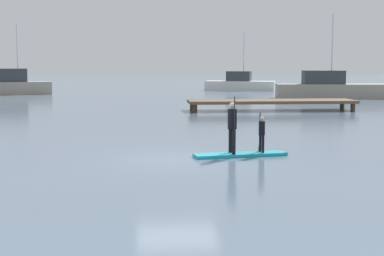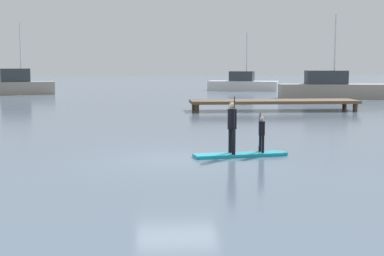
{
  "view_description": "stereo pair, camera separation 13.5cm",
  "coord_description": "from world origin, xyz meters",
  "px_view_note": "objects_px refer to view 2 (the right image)",
  "views": [
    {
      "loc": [
        -1.06,
        -17.55,
        2.95
      ],
      "look_at": [
        0.56,
        1.21,
        0.82
      ],
      "focal_mm": 54.43,
      "sensor_mm": 36.0,
      "label": 1
    },
    {
      "loc": [
        -0.93,
        -17.56,
        2.95
      ],
      "look_at": [
        0.56,
        1.21,
        0.82
      ],
      "focal_mm": 54.43,
      "sensor_mm": 36.0,
      "label": 2
    }
  ],
  "objects_px": {
    "fishing_boat_green_midground": "(8,86)",
    "motor_boat_small_navy": "(243,83)",
    "paddler_adult": "(232,124)",
    "paddleboard_near": "(240,155)",
    "paddler_child_solo": "(262,132)",
    "fishing_boat_white_large": "(334,88)"
  },
  "relations": [
    {
      "from": "paddler_adult",
      "to": "fishing_boat_white_large",
      "type": "distance_m",
      "value": 31.54
    },
    {
      "from": "paddleboard_near",
      "to": "fishing_boat_white_large",
      "type": "bearing_deg",
      "value": 66.55
    },
    {
      "from": "paddler_child_solo",
      "to": "fishing_boat_green_midground",
      "type": "distance_m",
      "value": 40.19
    },
    {
      "from": "paddleboard_near",
      "to": "motor_boat_small_navy",
      "type": "height_order",
      "value": "motor_boat_small_navy"
    },
    {
      "from": "fishing_boat_white_large",
      "to": "motor_boat_small_navy",
      "type": "height_order",
      "value": "fishing_boat_white_large"
    },
    {
      "from": "paddleboard_near",
      "to": "fishing_boat_white_large",
      "type": "distance_m",
      "value": 31.39
    },
    {
      "from": "paddler_child_solo",
      "to": "paddleboard_near",
      "type": "bearing_deg",
      "value": -169.35
    },
    {
      "from": "paddleboard_near",
      "to": "paddler_adult",
      "type": "xyz_separation_m",
      "value": [
        -0.28,
        -0.05,
        0.98
      ]
    },
    {
      "from": "paddler_adult",
      "to": "paddleboard_near",
      "type": "bearing_deg",
      "value": 11.06
    },
    {
      "from": "fishing_boat_white_large",
      "to": "fishing_boat_green_midground",
      "type": "xyz_separation_m",
      "value": [
        -28.08,
        8.08,
        -0.03
      ]
    },
    {
      "from": "paddler_child_solo",
      "to": "motor_boat_small_navy",
      "type": "bearing_deg",
      "value": 81.29
    },
    {
      "from": "paddleboard_near",
      "to": "paddler_adult",
      "type": "bearing_deg",
      "value": -168.94
    },
    {
      "from": "paddleboard_near",
      "to": "motor_boat_small_navy",
      "type": "xyz_separation_m",
      "value": [
        7.24,
        42.84,
        0.68
      ]
    },
    {
      "from": "paddler_adult",
      "to": "paddler_child_solo",
      "type": "distance_m",
      "value": 1.03
    },
    {
      "from": "paddler_child_solo",
      "to": "fishing_boat_green_midground",
      "type": "relative_size",
      "value": 0.14
    },
    {
      "from": "paddler_adult",
      "to": "fishing_boat_green_midground",
      "type": "height_order",
      "value": "fishing_boat_green_midground"
    },
    {
      "from": "paddler_adult",
      "to": "fishing_boat_white_large",
      "type": "bearing_deg",
      "value": 66.13
    },
    {
      "from": "paddler_child_solo",
      "to": "motor_boat_small_navy",
      "type": "height_order",
      "value": "motor_boat_small_navy"
    },
    {
      "from": "fishing_boat_green_midground",
      "to": "motor_boat_small_navy",
      "type": "bearing_deg",
      "value": 14.66
    },
    {
      "from": "paddleboard_near",
      "to": "paddler_child_solo",
      "type": "height_order",
      "value": "paddler_child_solo"
    },
    {
      "from": "paddler_child_solo",
      "to": "motor_boat_small_navy",
      "type": "xyz_separation_m",
      "value": [
        6.55,
        42.71,
        -0.01
      ]
    },
    {
      "from": "paddler_adult",
      "to": "motor_boat_small_navy",
      "type": "height_order",
      "value": "motor_boat_small_navy"
    }
  ]
}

